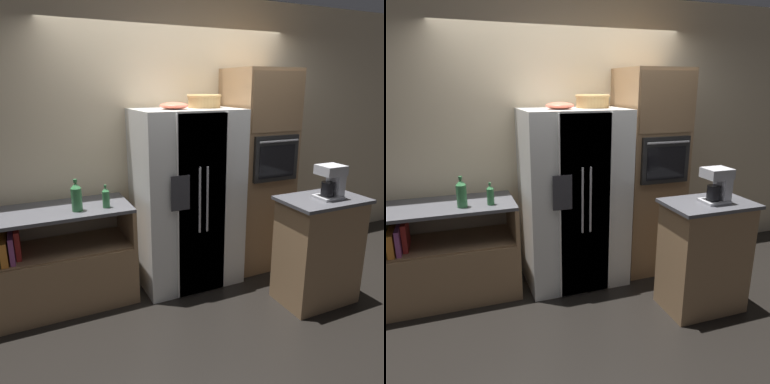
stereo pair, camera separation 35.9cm
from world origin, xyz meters
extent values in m
plane|color=black|center=(0.00, 0.00, 0.00)|extent=(20.00, 20.00, 0.00)
cube|color=beige|center=(0.00, 0.40, 1.40)|extent=(12.00, 0.06, 2.80)
cube|color=#93704C|center=(-1.28, 0.07, 0.27)|extent=(1.31, 0.61, 0.54)
cube|color=#93704C|center=(-1.28, 0.07, 0.55)|extent=(1.26, 0.56, 0.02)
cube|color=#93704C|center=(-0.64, 0.07, 0.71)|extent=(0.04, 0.61, 0.34)
cube|color=#4C4C51|center=(-1.28, 0.07, 0.90)|extent=(1.31, 0.61, 0.03)
cube|color=orange|center=(-1.69, 0.04, 0.66)|extent=(0.05, 0.44, 0.20)
cube|color=#934784|center=(-1.63, 0.04, 0.67)|extent=(0.04, 0.43, 0.23)
cube|color=#B72D28|center=(-1.58, 0.04, 0.68)|extent=(0.04, 0.28, 0.25)
cube|color=silver|center=(-0.03, 0.03, 0.87)|extent=(0.98, 0.69, 1.74)
cube|color=silver|center=(-0.04, -0.33, 0.87)|extent=(0.48, 0.02, 1.70)
cube|color=silver|center=(-0.03, -0.33, 0.87)|extent=(0.48, 0.02, 1.70)
cylinder|color=#B2B2B7|center=(-0.07, -0.35, 0.95)|extent=(0.02, 0.02, 0.61)
cylinder|color=#B2B2B7|center=(0.01, -0.35, 0.95)|extent=(0.02, 0.02, 0.61)
cube|color=#2D2D33|center=(-0.25, -0.34, 1.04)|extent=(0.18, 0.01, 0.31)
cube|color=#93704C|center=(0.81, 0.06, 1.05)|extent=(0.62, 0.62, 2.11)
cube|color=black|center=(0.81, -0.27, 1.25)|extent=(0.51, 0.04, 0.45)
cube|color=black|center=(0.81, -0.29, 1.22)|extent=(0.42, 0.01, 0.32)
cylinder|color=#B2B2B7|center=(0.81, -0.30, 1.43)|extent=(0.45, 0.02, 0.02)
cube|color=olive|center=(0.81, -0.25, 1.79)|extent=(0.58, 0.01, 0.57)
cube|color=#93704C|center=(0.88, -0.86, 0.48)|extent=(0.68, 0.45, 0.96)
cube|color=#4C4C51|center=(0.88, -0.86, 0.98)|extent=(0.74, 0.49, 0.03)
cylinder|color=tan|center=(0.18, 0.08, 1.79)|extent=(0.31, 0.31, 0.11)
torus|color=tan|center=(0.18, 0.08, 1.85)|extent=(0.33, 0.33, 0.02)
ellipsoid|color=#DB664C|center=(-0.17, -0.03, 1.77)|extent=(0.26, 0.26, 0.06)
cylinder|color=#33723F|center=(-0.84, -0.06, 0.98)|extent=(0.06, 0.06, 0.15)
cone|color=#33723F|center=(-0.84, -0.06, 1.07)|extent=(0.06, 0.06, 0.03)
cylinder|color=#33723F|center=(-0.84, -0.06, 1.10)|extent=(0.02, 0.02, 0.02)
cylinder|color=#33723F|center=(-1.08, -0.05, 1.01)|extent=(0.09, 0.09, 0.20)
cone|color=#33723F|center=(-1.08, -0.05, 1.14)|extent=(0.09, 0.09, 0.05)
cylinder|color=#33723F|center=(-1.08, -0.05, 1.17)|extent=(0.03, 0.03, 0.03)
cube|color=#B2B2B7|center=(0.92, -0.88, 1.01)|extent=(0.22, 0.19, 0.02)
cylinder|color=black|center=(0.90, -0.88, 1.08)|extent=(0.11, 0.11, 0.12)
cube|color=#B2B2B7|center=(0.98, -0.88, 1.14)|extent=(0.08, 0.16, 0.29)
cube|color=#B2B2B7|center=(0.92, -0.88, 1.25)|extent=(0.22, 0.19, 0.08)
camera|label=1|loc=(-1.47, -3.21, 1.94)|focal=35.00mm
camera|label=2|loc=(-1.14, -3.34, 1.94)|focal=35.00mm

